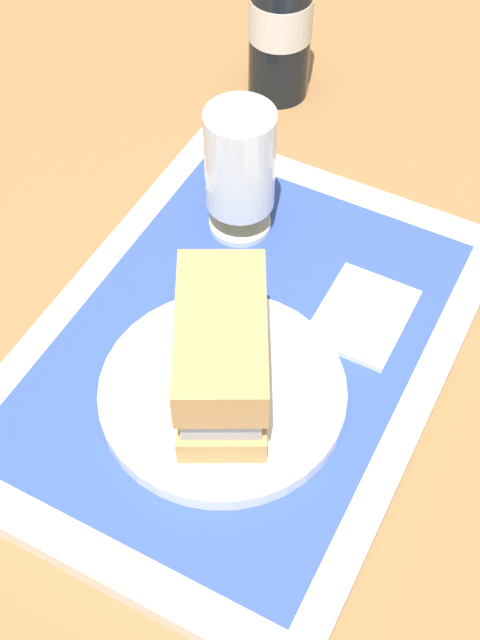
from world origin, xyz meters
name	(u,v)px	position (x,y,z in m)	size (l,w,h in m)	color
ground_plane	(240,357)	(0.00, 0.00, 0.00)	(3.00, 3.00, 0.00)	olive
tray	(240,350)	(0.00, 0.00, 0.01)	(0.44, 0.32, 0.02)	silver
placemat	(240,342)	(0.00, 0.00, 0.02)	(0.38, 0.27, 0.00)	#2D4793
plate	(223,392)	(-0.05, -0.01, 0.03)	(0.19, 0.19, 0.01)	white
sandwich	(222,350)	(-0.05, -0.01, 0.08)	(0.14, 0.12, 0.08)	tan
beer_glass	(240,167)	(0.12, 0.06, 0.09)	(0.06, 0.06, 0.12)	silver
napkin_folded	(363,315)	(0.07, -0.08, 0.02)	(0.09, 0.07, 0.01)	white
beer_bottle	(281,4)	(0.33, 0.13, 0.10)	(0.07, 0.07, 0.27)	black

